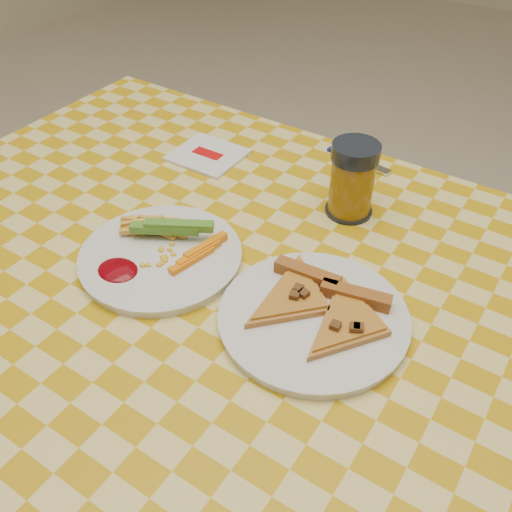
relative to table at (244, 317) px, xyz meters
The scene contains 8 objects.
table is the anchor object (origin of this frame).
plate_left 0.15m from the table, 167.01° to the right, with size 0.24×0.24×0.01m, color silver.
plate_right 0.15m from the table, ahead, with size 0.25×0.25×0.01m, color silver.
fries_veggies 0.17m from the table, behind, with size 0.19×0.17×0.04m.
pizza_slices 0.16m from the table, ahead, with size 0.22×0.20×0.02m.
drink_glass 0.28m from the table, 78.26° to the left, with size 0.08×0.08×0.13m.
napkin 0.36m from the table, 135.42° to the left, with size 0.13×0.12×0.01m.
fork 0.40m from the table, 90.59° to the left, with size 0.13×0.03×0.01m.
Camera 1 is at (0.35, -0.49, 1.32)m, focal length 40.00 mm.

